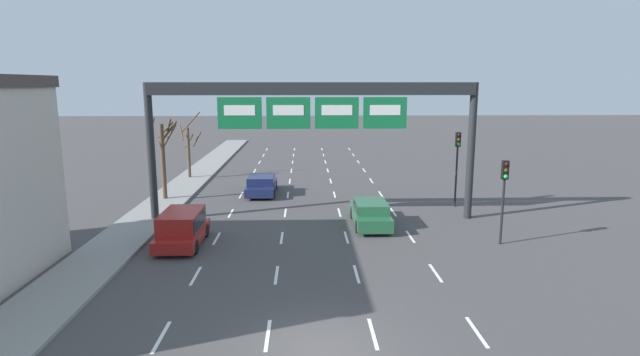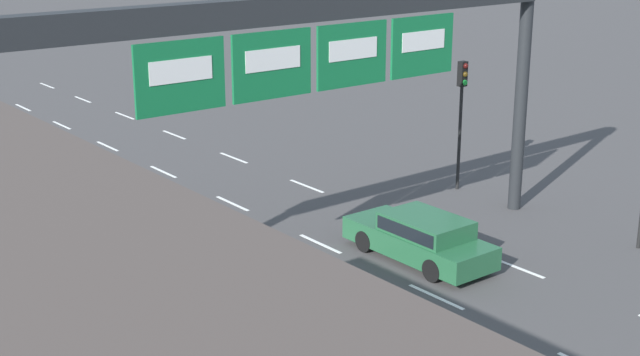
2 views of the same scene
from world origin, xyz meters
name	(u,v)px [view 1 (image 1 of 2)]	position (x,y,z in m)	size (l,w,h in m)	color
ground_plane	(322,351)	(0.00, 0.00, 0.00)	(220.00, 220.00, 0.00)	#474444
lane_dashes	(313,224)	(0.00, 13.50, 0.00)	(10.02, 67.00, 0.01)	white
sign_gantry	(313,107)	(0.00, 14.50, 6.43)	(18.53, 0.70, 7.81)	#232628
suv_red	(182,226)	(-6.41, 10.02, 0.94)	(1.95, 4.28, 1.69)	maroon
car_navy	(262,184)	(-3.52, 21.36, 0.73)	(1.99, 4.80, 1.35)	#19234C
car_green	(370,212)	(3.15, 13.13, 0.75)	(1.87, 4.80, 1.40)	#235B38
traffic_light_near_gantry	(457,154)	(9.13, 17.27, 3.39)	(0.30, 0.35, 4.76)	black
traffic_light_mid_block	(504,185)	(9.10, 9.69, 2.97)	(0.30, 0.35, 4.13)	black
tree_bare_closest	(163,153)	(-9.84, 19.72, 3.17)	(1.81, 1.71, 5.37)	brown
tree_bare_second	(189,147)	(-9.91, 27.46, 2.61)	(1.93, 1.86, 5.33)	brown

